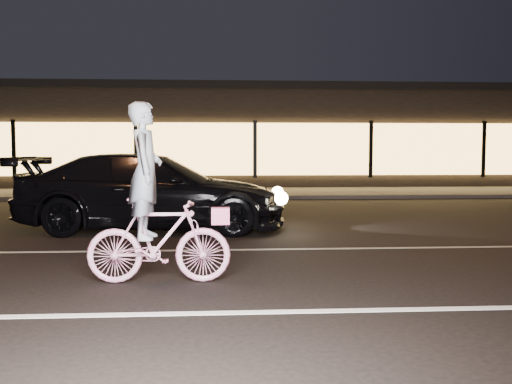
{
  "coord_description": "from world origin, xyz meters",
  "views": [
    {
      "loc": [
        -1.36,
        -6.98,
        1.6
      ],
      "look_at": [
        -0.88,
        0.6,
        1.03
      ],
      "focal_mm": 40.0,
      "sensor_mm": 36.0,
      "label": 1
    }
  ],
  "objects": [
    {
      "name": "storefront",
      "position": [
        0.0,
        18.97,
        2.15
      ],
      "size": [
        25.4,
        8.42,
        4.2
      ],
      "color": "black",
      "rests_on": "ground"
    },
    {
      "name": "cyclist",
      "position": [
        -2.13,
        -0.18,
        0.77
      ],
      "size": [
        1.71,
        0.59,
        2.16
      ],
      "rotation": [
        0.0,
        0.0,
        1.57
      ],
      "color": "#FF52A1",
      "rests_on": "ground"
    },
    {
      "name": "lane_stripe_near",
      "position": [
        0.0,
        -1.5,
        0.0
      ],
      "size": [
        60.0,
        0.12,
        0.01
      ],
      "primitive_type": "cube",
      "color": "silver",
      "rests_on": "ground"
    },
    {
      "name": "sedan",
      "position": [
        -2.68,
        4.32,
        0.76
      ],
      "size": [
        5.32,
        2.39,
        1.51
      ],
      "rotation": [
        0.0,
        0.0,
        1.52
      ],
      "color": "black",
      "rests_on": "ground"
    },
    {
      "name": "lane_stripe_far",
      "position": [
        0.0,
        2.0,
        0.0
      ],
      "size": [
        60.0,
        0.1,
        0.01
      ],
      "primitive_type": "cube",
      "color": "gray",
      "rests_on": "ground"
    },
    {
      "name": "sidewalk",
      "position": [
        0.0,
        13.0,
        0.06
      ],
      "size": [
        30.0,
        4.0,
        0.12
      ],
      "primitive_type": "cube",
      "color": "#383533",
      "rests_on": "ground"
    },
    {
      "name": "ground",
      "position": [
        0.0,
        0.0,
        0.0
      ],
      "size": [
        90.0,
        90.0,
        0.0
      ],
      "primitive_type": "plane",
      "color": "black",
      "rests_on": "ground"
    }
  ]
}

